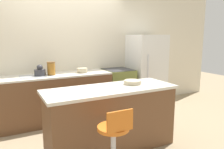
# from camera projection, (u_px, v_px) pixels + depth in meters

# --- Properties ---
(ground_plane) EXTENTS (14.00, 14.00, 0.00)m
(ground_plane) POSITION_uv_depth(u_px,v_px,m) (77.00, 124.00, 4.10)
(ground_plane) COLOR #998466
(wall_back) EXTENTS (8.00, 0.06, 2.60)m
(wall_back) POSITION_uv_depth(u_px,v_px,m) (65.00, 52.00, 4.46)
(wall_back) COLOR beige
(wall_back) RESTS_ON ground_plane
(back_counter) EXTENTS (2.15, 0.62, 0.91)m
(back_counter) POSITION_uv_depth(u_px,v_px,m) (55.00, 98.00, 4.16)
(back_counter) COLOR brown
(back_counter) RESTS_ON ground_plane
(kitchen_island) EXTENTS (1.89, 0.69, 0.91)m
(kitchen_island) POSITION_uv_depth(u_px,v_px,m) (111.00, 118.00, 3.15)
(kitchen_island) COLOR brown
(kitchen_island) RESTS_ON ground_plane
(oven_range) EXTENTS (0.59, 0.63, 0.91)m
(oven_range) POSITION_uv_depth(u_px,v_px,m) (118.00, 90.00, 4.79)
(oven_range) COLOR olive
(oven_range) RESTS_ON ground_plane
(refrigerator) EXTENTS (0.75, 0.68, 1.65)m
(refrigerator) POSITION_uv_depth(u_px,v_px,m) (146.00, 71.00, 5.04)
(refrigerator) COLOR silver
(refrigerator) RESTS_ON ground_plane
(stool_chair) EXTENTS (0.36, 0.36, 0.86)m
(stool_chair) POSITION_uv_depth(u_px,v_px,m) (114.00, 143.00, 2.44)
(stool_chair) COLOR #B7B7BC
(stool_chair) RESTS_ON ground_plane
(kettle) EXTENTS (0.20, 0.20, 0.20)m
(kettle) POSITION_uv_depth(u_px,v_px,m) (40.00, 71.00, 3.95)
(kettle) COLOR #333338
(kettle) RESTS_ON back_counter
(mixing_bowl) EXTENTS (0.21, 0.21, 0.08)m
(mixing_bowl) POSITION_uv_depth(u_px,v_px,m) (82.00, 70.00, 4.32)
(mixing_bowl) COLOR #C1B28E
(mixing_bowl) RESTS_ON back_counter
(canister_jar) EXTENTS (0.15, 0.15, 0.24)m
(canister_jar) POSITION_uv_depth(u_px,v_px,m) (51.00, 68.00, 4.03)
(canister_jar) COLOR #9E6623
(canister_jar) RESTS_ON back_counter
(fruit_bowl) EXTENTS (0.26, 0.26, 0.06)m
(fruit_bowl) POSITION_uv_depth(u_px,v_px,m) (133.00, 82.00, 3.29)
(fruit_bowl) COLOR #C1B28E
(fruit_bowl) RESTS_ON kitchen_island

